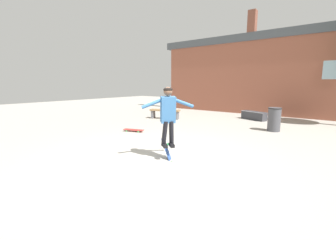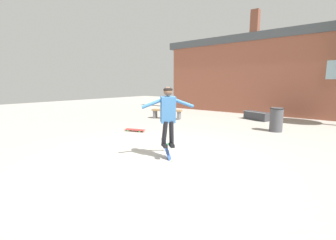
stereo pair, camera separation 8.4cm
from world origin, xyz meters
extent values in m
plane|color=#A39E93|center=(0.00, 0.00, 0.00)|extent=(40.00, 40.00, 0.00)
cube|color=#93513D|center=(0.00, 9.82, 2.15)|extent=(13.47, 0.40, 4.31)
cube|color=#474C51|center=(0.00, 9.82, 4.54)|extent=(14.14, 0.52, 0.47)
cube|color=brown|center=(-0.98, 9.82, 5.40)|extent=(0.44, 0.44, 1.25)
cube|color=#99B7C6|center=(3.04, 9.61, 2.50)|extent=(0.70, 0.02, 0.90)
cube|color=#99754C|center=(-3.70, 5.05, 0.46)|extent=(1.63, 0.88, 0.08)
cube|color=slate|center=(-4.34, 4.84, 0.21)|extent=(0.22, 0.35, 0.42)
cube|color=slate|center=(-3.06, 5.26, 0.21)|extent=(0.22, 0.35, 0.42)
cube|color=#38383D|center=(0.10, 7.61, 0.21)|extent=(1.36, 0.85, 0.43)
cube|color=#B7B7BC|center=(0.03, 7.43, 0.42)|extent=(1.23, 0.51, 0.02)
cylinder|color=#47474C|center=(1.59, 5.24, 0.46)|extent=(0.47, 0.47, 0.92)
torus|color=black|center=(1.59, 5.24, 0.90)|extent=(0.51, 0.51, 0.04)
cube|color=teal|center=(0.34, 0.09, 1.23)|extent=(0.43, 0.44, 0.64)
sphere|color=brown|center=(0.34, 0.09, 1.67)|extent=(0.30, 0.30, 0.21)
ellipsoid|color=black|center=(0.34, 0.09, 1.70)|extent=(0.31, 0.31, 0.12)
cylinder|color=black|center=(0.40, 0.16, 0.65)|extent=(0.23, 0.27, 0.65)
cube|color=black|center=(0.42, 0.14, 0.36)|extent=(0.26, 0.25, 0.07)
cylinder|color=black|center=(0.29, 0.03, 0.65)|extent=(0.28, 0.21, 0.65)
cube|color=black|center=(0.31, 0.01, 0.36)|extent=(0.26, 0.25, 0.07)
cylinder|color=teal|center=(0.59, 0.38, 1.39)|extent=(0.40, 0.45, 0.26)
cylinder|color=teal|center=(0.10, -0.19, 1.39)|extent=(0.40, 0.45, 0.26)
cube|color=#2D519E|center=(0.31, 0.14, 0.13)|extent=(0.50, 0.32, 0.72)
cylinder|color=green|center=(0.50, 0.02, -0.02)|extent=(0.08, 0.04, 0.07)
cylinder|color=green|center=(0.46, 0.20, -0.09)|extent=(0.08, 0.04, 0.07)
cylinder|color=green|center=(0.23, 0.11, 0.39)|extent=(0.08, 0.04, 0.07)
cylinder|color=green|center=(0.19, 0.29, 0.32)|extent=(0.08, 0.04, 0.07)
cube|color=red|center=(-2.69, 1.82, 0.07)|extent=(0.84, 0.46, 0.02)
cylinder|color=green|center=(-2.89, 1.63, 0.03)|extent=(0.06, 0.03, 0.05)
cylinder|color=green|center=(-2.96, 1.85, 0.03)|extent=(0.06, 0.03, 0.05)
cylinder|color=green|center=(-2.41, 1.79, 0.03)|extent=(0.06, 0.03, 0.05)
cylinder|color=green|center=(-2.48, 2.01, 0.03)|extent=(0.06, 0.03, 0.05)
camera|label=1|loc=(3.59, -4.10, 1.85)|focal=24.00mm
camera|label=2|loc=(3.66, -4.05, 1.85)|focal=24.00mm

